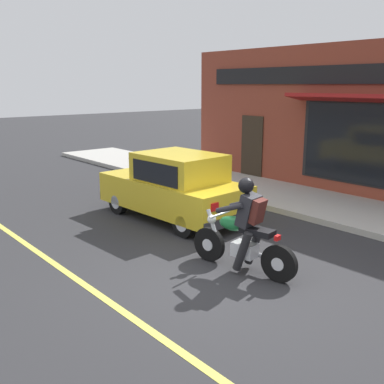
{
  "coord_description": "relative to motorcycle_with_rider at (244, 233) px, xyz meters",
  "views": [
    {
      "loc": [
        -4.77,
        -4.84,
        3.08
      ],
      "look_at": [
        1.02,
        1.92,
        0.95
      ],
      "focal_mm": 42.0,
      "sensor_mm": 36.0,
      "label": 1
    }
  ],
  "objects": [
    {
      "name": "ground_plane",
      "position": [
        -0.51,
        0.0,
        -0.68
      ],
      "size": [
        80.0,
        80.0,
        0.0
      ],
      "primitive_type": "plane",
      "color": "#2B2B2D"
    },
    {
      "name": "sidewalk_curb",
      "position": [
        4.51,
        3.0,
        -0.61
      ],
      "size": [
        2.6,
        22.0,
        0.14
      ],
      "primitive_type": "cube",
      "color": "#ADAAA3",
      "rests_on": "ground"
    },
    {
      "name": "lane_stripe",
      "position": [
        -2.31,
        3.0,
        -0.67
      ],
      "size": [
        0.12,
        19.8,
        0.01
      ],
      "primitive_type": "cube",
      "color": "#D1C64C",
      "rests_on": "ground"
    },
    {
      "name": "storefront_building",
      "position": [
        6.04,
        1.9,
        1.43
      ],
      "size": [
        1.25,
        11.28,
        4.2
      ],
      "color": "brown",
      "rests_on": "ground"
    },
    {
      "name": "motorcycle_with_rider",
      "position": [
        0.0,
        0.0,
        0.0
      ],
      "size": [
        0.68,
        2.01,
        1.62
      ],
      "color": "black",
      "rests_on": "ground"
    },
    {
      "name": "car_hatchback",
      "position": [
        1.02,
        3.15,
        0.09
      ],
      "size": [
        1.81,
        3.85,
        1.57
      ],
      "color": "black",
      "rests_on": "ground"
    },
    {
      "name": "traffic_cone",
      "position": [
        4.84,
        6.74,
        -0.25
      ],
      "size": [
        0.36,
        0.36,
        0.6
      ],
      "color": "black",
      "rests_on": "sidewalk_curb"
    }
  ]
}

